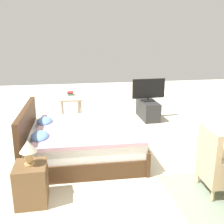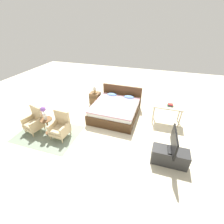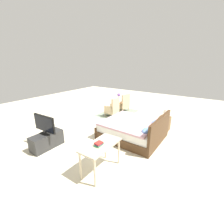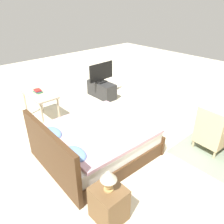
{
  "view_description": "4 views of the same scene",
  "coord_description": "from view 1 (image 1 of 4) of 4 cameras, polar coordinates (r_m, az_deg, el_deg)",
  "views": [
    {
      "loc": [
        -4.17,
        1.12,
        2.1
      ],
      "look_at": [
        0.34,
        0.32,
        0.78
      ],
      "focal_mm": 42.0,
      "sensor_mm": 36.0,
      "label": 1
    },
    {
      "loc": [
        1.59,
        -4.15,
        3.46
      ],
      "look_at": [
        0.32,
        -0.05,
        0.76
      ],
      "focal_mm": 24.0,
      "sensor_mm": 36.0,
      "label": 2
    },
    {
      "loc": [
        4.51,
        2.95,
        2.52
      ],
      "look_at": [
        0.11,
        -0.03,
        0.74
      ],
      "focal_mm": 24.0,
      "sensor_mm": 36.0,
      "label": 3
    },
    {
      "loc": [
        -2.57,
        2.96,
        2.76
      ],
      "look_at": [
        0.34,
        0.33,
        0.68
      ],
      "focal_mm": 35.0,
      "sensor_mm": 36.0,
      "label": 4
    }
  ],
  "objects": [
    {
      "name": "armchair_by_window_right",
      "position": [
        3.97,
        22.2,
        -10.85
      ],
      "size": [
        0.57,
        0.57,
        0.92
      ],
      "color": "#CCB284",
      "rests_on": "floor_rug"
    },
    {
      "name": "tv_flatscreen",
      "position": [
        6.9,
        7.96,
        4.87
      ],
      "size": [
        0.21,
        0.87,
        0.59
      ],
      "color": "black",
      "rests_on": "tv_stand"
    },
    {
      "name": "bed",
      "position": [
        4.71,
        -6.82,
        -6.5
      ],
      "size": [
        1.8,
        2.02,
        0.96
      ],
      "color": "#472D19",
      "rests_on": "ground_plane"
    },
    {
      "name": "ground_plane",
      "position": [
        4.8,
        4.55,
        -9.91
      ],
      "size": [
        16.0,
        16.0,
        0.0
      ],
      "primitive_type": "plane",
      "color": "beige"
    },
    {
      "name": "nightstand",
      "position": [
        3.67,
        -17.12,
        -14.65
      ],
      "size": [
        0.44,
        0.41,
        0.54
      ],
      "color": "brown",
      "rests_on": "ground_plane"
    },
    {
      "name": "book_stack",
      "position": [
        6.52,
        -9.05,
        4.04
      ],
      "size": [
        0.23,
        0.15,
        0.08
      ],
      "color": "#337A47",
      "rests_on": "vanity_desk"
    },
    {
      "name": "tv_stand",
      "position": [
        7.02,
        7.8,
        0.53
      ],
      "size": [
        0.96,
        0.4,
        0.47
      ],
      "color": "#2D2D2D",
      "rests_on": "ground_plane"
    },
    {
      "name": "table_lamp",
      "position": [
        3.45,
        -17.79,
        -7.71
      ],
      "size": [
        0.22,
        0.22,
        0.33
      ],
      "color": "tan",
      "rests_on": "nightstand"
    },
    {
      "name": "vanity_desk",
      "position": [
        6.49,
        -8.99,
        2.68
      ],
      "size": [
        1.04,
        0.52,
        0.73
      ],
      "color": "beige",
      "rests_on": "ground_plane"
    }
  ]
}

